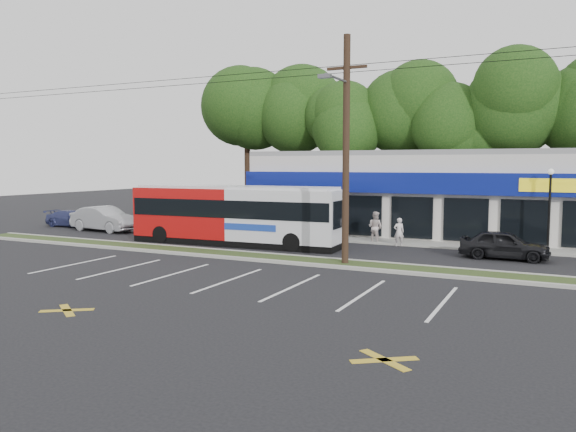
# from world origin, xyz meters

# --- Properties ---
(ground) EXTENTS (120.00, 120.00, 0.00)m
(ground) POSITION_xyz_m (0.00, 0.00, 0.00)
(ground) COLOR black
(ground) RESTS_ON ground
(grass_strip) EXTENTS (40.00, 1.60, 0.12)m
(grass_strip) POSITION_xyz_m (0.00, 1.00, 0.06)
(grass_strip) COLOR #263515
(grass_strip) RESTS_ON ground
(curb_south) EXTENTS (40.00, 0.25, 0.14)m
(curb_south) POSITION_xyz_m (0.00, 0.15, 0.07)
(curb_south) COLOR #9E9E93
(curb_south) RESTS_ON ground
(curb_north) EXTENTS (40.00, 0.25, 0.14)m
(curb_north) POSITION_xyz_m (0.00, 1.85, 0.07)
(curb_north) COLOR #9E9E93
(curb_north) RESTS_ON ground
(sidewalk) EXTENTS (32.00, 2.20, 0.10)m
(sidewalk) POSITION_xyz_m (5.00, 9.00, 0.05)
(sidewalk) COLOR #9E9E93
(sidewalk) RESTS_ON ground
(strip_mall) EXTENTS (25.00, 12.55, 5.30)m
(strip_mall) POSITION_xyz_m (5.50, 15.91, 2.65)
(strip_mall) COLOR beige
(strip_mall) RESTS_ON ground
(utility_pole) EXTENTS (50.00, 2.77, 10.00)m
(utility_pole) POSITION_xyz_m (2.83, 0.93, 5.41)
(utility_pole) COLOR black
(utility_pole) RESTS_ON ground
(lamp_post) EXTENTS (0.30, 0.30, 4.25)m
(lamp_post) POSITION_xyz_m (11.00, 8.80, 2.67)
(lamp_post) COLOR black
(lamp_post) RESTS_ON ground
(tree_line) EXTENTS (46.76, 6.76, 11.83)m
(tree_line) POSITION_xyz_m (4.00, 26.00, 8.42)
(tree_line) COLOR black
(tree_line) RESTS_ON ground
(metrobus) EXTENTS (12.27, 3.13, 3.27)m
(metrobus) POSITION_xyz_m (-4.75, 4.50, 1.73)
(metrobus) COLOR #A90D0D
(metrobus) RESTS_ON ground
(car_dark) EXTENTS (4.06, 1.66, 1.38)m
(car_dark) POSITION_xyz_m (9.18, 5.85, 0.69)
(car_dark) COLOR black
(car_dark) RESTS_ON ground
(car_silver) EXTENTS (5.16, 2.22, 1.65)m
(car_silver) POSITION_xyz_m (-15.90, 5.97, 0.83)
(car_silver) COLOR #94969B
(car_silver) RESTS_ON ground
(car_blue) EXTENTS (4.09, 1.78, 1.17)m
(car_blue) POSITION_xyz_m (-20.00, 7.00, 0.59)
(car_blue) COLOR navy
(car_blue) RESTS_ON ground
(pedestrian_a) EXTENTS (0.68, 0.60, 1.56)m
(pedestrian_a) POSITION_xyz_m (3.60, 7.87, 0.78)
(pedestrian_a) COLOR silver
(pedestrian_a) RESTS_ON ground
(pedestrian_b) EXTENTS (1.02, 0.89, 1.80)m
(pedestrian_b) POSITION_xyz_m (2.06, 8.50, 0.90)
(pedestrian_b) COLOR beige
(pedestrian_b) RESTS_ON ground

